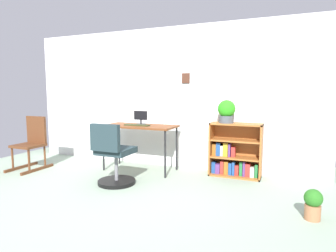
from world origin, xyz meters
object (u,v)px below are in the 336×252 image
keyboard (137,125)px  office_chair (114,159)px  desk (140,129)px  rocking_chair (32,142)px  bookshelf_low (234,153)px  potted_plant_on_shelf (227,111)px  potted_plant_floor (313,204)px  monitor (141,118)px

keyboard → office_chair: (0.04, -0.74, -0.38)m
desk → rocking_chair: size_ratio=1.35×
bookshelf_low → potted_plant_on_shelf: 0.65m
desk → potted_plant_floor: bearing=-21.2°
potted_plant_on_shelf → monitor: bearing=-173.2°
keyboard → potted_plant_on_shelf: bearing=12.7°
rocking_chair → desk: bearing=19.5°
keyboard → potted_plant_floor: bearing=-19.6°
monitor → bookshelf_low: monitor is taller
potted_plant_on_shelf → potted_plant_floor: potted_plant_on_shelf is taller
potted_plant_floor → potted_plant_on_shelf: bearing=133.3°
monitor → potted_plant_on_shelf: 1.38m
keyboard → potted_plant_on_shelf: size_ratio=1.21×
monitor → office_chair: size_ratio=0.27×
rocking_chair → potted_plant_on_shelf: 3.20m
keyboard → rocking_chair: bearing=-162.7°
potted_plant_on_shelf → bookshelf_low: bearing=21.1°
monitor → bookshelf_low: (1.49, 0.21, -0.50)m
office_chair → monitor: bearing=93.0°
rocking_chair → bookshelf_low: rocking_chair is taller
bookshelf_low → desk: bearing=-169.3°
potted_plant_on_shelf → potted_plant_floor: 1.82m
monitor → rocking_chair: 1.86m
potted_plant_on_shelf → potted_plant_floor: (1.12, -1.19, -0.82)m
monitor → potted_plant_floor: 2.77m
rocking_chair → potted_plant_floor: (4.16, -0.35, -0.28)m
office_chair → bookshelf_low: size_ratio=1.06×
desk → rocking_chair: 1.82m
keyboard → rocking_chair: 1.80m
keyboard → bookshelf_low: (1.48, 0.35, -0.40)m
desk → monitor: monitor is taller
desk → office_chair: 0.87m
keyboard → rocking_chair: size_ratio=0.48×
monitor → office_chair: (0.05, -0.88, -0.48)m
potted_plant_on_shelf → office_chair: bearing=-141.7°
bookshelf_low → potted_plant_floor: bearing=-51.2°
potted_plant_on_shelf → potted_plant_floor: bearing=-46.7°
bookshelf_low → potted_plant_on_shelf: bearing=-158.9°
desk → bookshelf_low: bearing=10.7°
keyboard → rocking_chair: rocking_chair is taller
desk → monitor: size_ratio=5.09×
desk → keyboard: 0.10m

